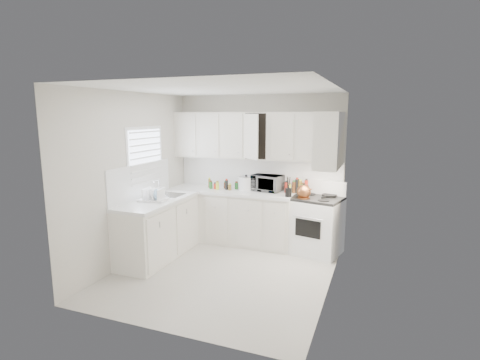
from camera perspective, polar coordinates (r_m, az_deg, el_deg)
The scene contains 39 objects.
floor at distance 5.58m, azimuth -2.64°, elevation -13.94°, with size 3.20×3.20×0.00m, color beige.
ceiling at distance 5.11m, azimuth -2.88°, elevation 13.76°, with size 3.20×3.20×0.00m, color white.
wall_back at distance 6.67m, azimuth 2.76°, elevation 1.68°, with size 3.00×3.00×0.00m, color beige.
wall_front at distance 3.81m, azimuth -12.44°, elevation -4.88°, with size 3.00×3.00×0.00m, color beige.
wall_left at distance 5.94m, azimuth -16.13°, elevation 0.27°, with size 3.20×3.20×0.00m, color beige.
wall_right at distance 4.80m, azimuth 13.90°, elevation -1.88°, with size 3.20×3.20×0.00m, color beige.
window_blinds at distance 6.18m, azimuth -14.15°, elevation 3.06°, with size 0.06×0.96×1.06m, color white, non-canonical shape.
lower_cabinets_back at distance 6.70m, azimuth -1.30°, elevation -5.71°, with size 2.22×0.60×0.90m, color beige, non-canonical shape.
lower_cabinets_left at distance 6.13m, azimuth -12.35°, elevation -7.45°, with size 0.60×1.60×0.90m, color beige, non-canonical shape.
countertop_back at distance 6.58m, azimuth -1.35°, elevation -1.74°, with size 2.24×0.64×0.05m, color silver.
countertop_left at distance 6.00m, azimuth -12.44°, elevation -3.13°, with size 0.64×1.62×0.05m, color silver.
backsplash_back at distance 6.67m, azimuth 2.72°, elevation 1.03°, with size 2.98×0.02×0.55m, color silver.
backsplash_left at distance 6.11m, azimuth -14.90°, elevation -0.13°, with size 0.02×1.60×0.55m, color silver.
upper_cabinets_back at distance 6.49m, azimuth 2.32°, elevation 3.23°, with size 3.00×0.33×0.80m, color beige, non-canonical shape.
upper_cabinets_right at distance 5.59m, azimuth 13.35°, elevation 1.88°, with size 0.33×0.90×0.80m, color beige, non-canonical shape.
sink at distance 6.26m, azimuth -10.74°, elevation -1.17°, with size 0.42×0.38×0.30m, color gray, non-canonical shape.
stove at distance 6.24m, azimuth 11.52°, elevation -5.67°, with size 0.78×0.64×1.20m, color white, non-canonical shape.
tea_kettle at distance 6.01m, azimuth 9.73°, elevation -1.61°, with size 0.28×0.24×0.26m, color brown, non-canonical shape.
frying_pan at distance 6.28m, azimuth 13.50°, elevation -2.22°, with size 0.24×0.41×0.04m, color black, non-canonical shape.
microwave at distance 6.49m, azimuth 4.20°, elevation -0.17°, with size 0.51×0.28×0.34m, color gray.
rice_cooker at distance 6.58m, azimuth 0.93°, elevation -0.34°, with size 0.27×0.27×0.27m, color white, non-canonical shape.
paper_towel at distance 6.61m, azimuth 1.54°, elevation -0.27°, with size 0.12×0.12×0.27m, color white.
utensil_crock at distance 6.05m, azimuth 7.42°, elevation -0.99°, with size 0.11×0.11×0.34m, color black, non-canonical shape.
dish_rack at distance 5.89m, azimuth -13.15°, elevation -2.04°, with size 0.40×0.30×0.22m, color white, non-canonical shape.
spice_left_0 at distance 6.86m, azimuth -4.50°, elevation -0.52°, with size 0.06×0.06×0.13m, color brown.
spice_left_1 at distance 6.75m, azimuth -4.25°, elevation -0.69°, with size 0.06×0.06×0.13m, color #236A29.
spice_left_2 at distance 6.80m, azimuth -3.36°, elevation -0.60°, with size 0.06×0.06×0.13m, color red.
spice_left_3 at distance 6.69m, azimuth -3.09°, elevation -0.77°, with size 0.06×0.06×0.13m, color #E3F539.
spice_left_4 at distance 6.74m, azimuth -2.19°, elevation -0.68°, with size 0.06×0.06×0.13m, color #5B311A.
spice_left_5 at distance 6.63m, azimuth -1.90°, elevation -0.86°, with size 0.06×0.06×0.13m, color black.
spice_left_6 at distance 6.68m, azimuth -1.01°, elevation -0.77°, with size 0.06×0.06×0.13m, color brown.
spice_left_7 at distance 6.57m, azimuth -0.69°, elevation -0.95°, with size 0.06×0.06×0.13m, color #236A29.
sauce_right_0 at distance 6.42m, azimuth 7.27°, elevation -1.02°, with size 0.06×0.06×0.19m, color red.
sauce_right_1 at distance 6.35m, azimuth 7.62°, elevation -1.15°, with size 0.06×0.06×0.19m, color #E3F539.
sauce_right_2 at distance 6.40m, azimuth 8.23°, elevation -1.08°, with size 0.06×0.06×0.19m, color #5B311A.
sauce_right_3 at distance 6.33m, azimuth 8.59°, elevation -1.22°, with size 0.06×0.06×0.19m, color black.
sauce_right_4 at distance 6.37m, azimuth 9.19°, elevation -1.15°, with size 0.06×0.06×0.19m, color brown.
sauce_right_5 at distance 6.31m, azimuth 9.57°, elevation -1.28°, with size 0.06×0.06×0.19m, color #236A29.
sauce_right_6 at distance 6.35m, azimuth 10.16°, elevation -1.21°, with size 0.06×0.06×0.19m, color red.
Camera 1 is at (2.05, -4.67, 2.27)m, focal length 27.93 mm.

